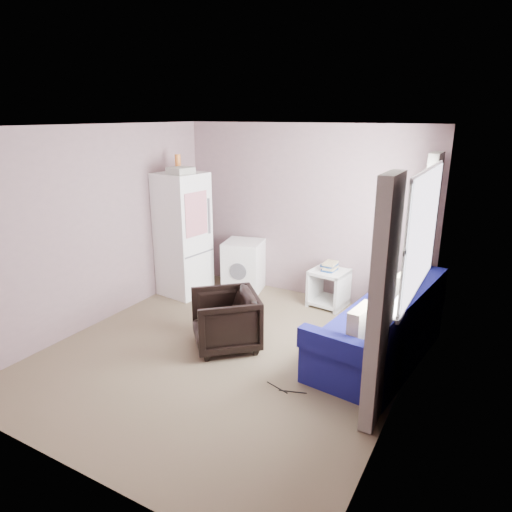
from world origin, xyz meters
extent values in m
cube|color=#7B6951|center=(0.00, 0.00, -0.01)|extent=(3.80, 4.20, 0.02)
cube|color=silver|center=(0.00, 0.00, 2.51)|extent=(3.80, 4.20, 0.02)
cube|color=gray|center=(0.00, 2.11, 1.25)|extent=(3.80, 0.02, 2.50)
cube|color=gray|center=(0.00, -2.11, 1.25)|extent=(3.80, 0.02, 2.50)
cube|color=gray|center=(-1.91, 0.00, 1.25)|extent=(0.02, 4.20, 2.50)
cube|color=gray|center=(1.91, 0.00, 1.25)|extent=(0.02, 4.20, 2.50)
cube|color=white|center=(1.89, 0.70, 1.50)|extent=(0.01, 1.60, 1.20)
imported|color=black|center=(-0.08, 0.11, 0.37)|extent=(0.98, 0.98, 0.73)
cube|color=white|center=(-1.54, 1.25, 0.91)|extent=(0.70, 0.70, 1.82)
cube|color=slate|center=(-1.23, 1.21, 0.68)|extent=(0.08, 0.58, 0.02)
cube|color=slate|center=(-1.19, 1.43, 1.19)|extent=(0.02, 0.03, 0.52)
cube|color=silver|center=(-1.23, 1.18, 1.27)|extent=(0.06, 0.43, 0.62)
cylinder|color=orange|center=(-1.62, 1.31, 1.94)|extent=(0.09, 0.09, 0.25)
cube|color=#AFAFA4|center=(-1.43, 1.13, 1.86)|extent=(0.31, 0.34, 0.09)
cube|color=white|center=(-0.81, 1.77, 0.39)|extent=(0.66, 0.66, 0.78)
cube|color=slate|center=(-0.81, 1.75, 0.75)|extent=(0.61, 0.60, 0.05)
cylinder|color=slate|center=(-0.75, 1.49, 0.39)|extent=(0.25, 0.08, 0.26)
cube|color=white|center=(0.54, 1.84, 0.50)|extent=(0.52, 0.52, 0.04)
cube|color=white|center=(0.54, 1.84, 0.06)|extent=(0.52, 0.52, 0.04)
cube|color=white|center=(0.32, 1.86, 0.26)|extent=(0.09, 0.48, 0.53)
cube|color=white|center=(0.75, 1.81, 0.26)|extent=(0.09, 0.48, 0.53)
cube|color=navy|center=(0.54, 1.84, 0.54)|extent=(0.18, 0.25, 0.03)
cube|color=tan|center=(0.55, 1.84, 0.57)|extent=(0.16, 0.24, 0.03)
cube|color=navy|center=(0.53, 1.84, 0.60)|extent=(0.20, 0.26, 0.03)
cube|color=tan|center=(0.55, 1.83, 0.63)|extent=(0.16, 0.23, 0.03)
cube|color=navy|center=(1.52, 0.71, 0.21)|extent=(1.11, 1.98, 0.42)
cube|color=navy|center=(1.87, 0.67, 0.65)|extent=(0.42, 1.89, 0.46)
cube|color=navy|center=(1.41, -0.19, 0.52)|extent=(0.90, 0.25, 0.21)
cube|color=navy|center=(1.63, 1.62, 0.52)|extent=(0.90, 0.25, 0.21)
cube|color=#FFF1C0|center=(1.50, 0.10, 0.63)|extent=(0.18, 0.43, 0.42)
cube|color=#FFF1C0|center=(1.64, 1.31, 0.63)|extent=(0.18, 0.43, 0.42)
cube|color=white|center=(1.42, 0.62, 0.43)|extent=(0.28, 0.37, 0.02)
cube|color=silver|center=(1.55, 0.60, 0.55)|extent=(0.11, 0.35, 0.23)
cube|color=white|center=(1.82, 0.70, 0.87)|extent=(0.14, 1.70, 0.04)
cube|color=white|center=(1.87, 0.70, 0.90)|extent=(0.02, 1.68, 0.05)
cube|color=white|center=(1.87, 0.70, 1.50)|extent=(0.02, 1.68, 0.05)
cube|color=white|center=(1.87, 0.70, 2.10)|extent=(0.02, 1.68, 0.05)
cube|color=white|center=(1.87, -0.10, 1.50)|extent=(0.02, 0.05, 1.20)
cube|color=white|center=(1.87, 0.43, 1.50)|extent=(0.02, 0.05, 1.20)
cube|color=white|center=(1.87, 0.97, 1.50)|extent=(0.02, 0.05, 1.20)
cube|color=white|center=(1.87, 1.50, 1.50)|extent=(0.02, 0.05, 1.20)
cube|color=beige|center=(1.78, -0.38, 1.10)|extent=(0.12, 0.46, 2.18)
cube|color=beige|center=(1.78, 1.78, 1.10)|extent=(0.12, 0.46, 2.18)
cylinder|color=black|center=(0.99, -0.35, 0.01)|extent=(0.27, 0.10, 0.01)
cylinder|color=black|center=(0.83, -0.36, 0.01)|extent=(0.27, 0.09, 0.01)
camera|label=1|loc=(2.56, -3.92, 2.61)|focal=32.00mm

